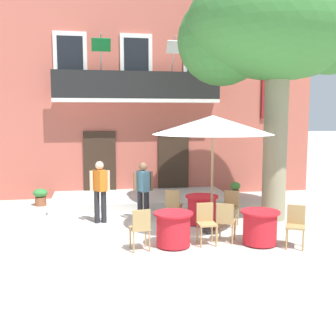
{
  "coord_description": "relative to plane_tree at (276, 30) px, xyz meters",
  "views": [
    {
      "loc": [
        -1.13,
        -9.55,
        2.85
      ],
      "look_at": [
        1.05,
        2.45,
        1.3
      ],
      "focal_mm": 44.46,
      "sensor_mm": 36.0,
      "label": 1
    }
  ],
  "objects": [
    {
      "name": "cafe_table_near_tree",
      "position": [
        -2.0,
        -0.22,
        -4.69
      ],
      "size": [
        0.86,
        0.86,
        0.76
      ],
      "color": "red",
      "rests_on": "ground"
    },
    {
      "name": "building_facade",
      "position": [
        -3.25,
        5.97,
        -1.33
      ],
      "size": [
        13.0,
        5.09,
        7.5
      ],
      "color": "#BC5B4C",
      "rests_on": "ground"
    },
    {
      "name": "entrance_step_platform",
      "position": [
        -3.26,
        2.72,
        -4.95
      ],
      "size": [
        5.7,
        2.51,
        0.25
      ],
      "primitive_type": "cube",
      "color": "silver",
      "rests_on": "ground"
    },
    {
      "name": "cafe_umbrella",
      "position": [
        -1.96,
        -1.0,
        -2.47
      ],
      "size": [
        2.9,
        2.9,
        2.85
      ],
      "color": "#997A56",
      "rests_on": "ground"
    },
    {
      "name": "cafe_table_front",
      "position": [
        -1.19,
        -2.14,
        -4.69
      ],
      "size": [
        0.86,
        0.86,
        0.76
      ],
      "color": "red",
      "rests_on": "ground"
    },
    {
      "name": "pedestrian_mid_plaza",
      "position": [
        -4.62,
        0.41,
        -4.15
      ],
      "size": [
        0.53,
        0.4,
        1.65
      ],
      "color": "#232328",
      "rests_on": "ground"
    },
    {
      "name": "cafe_chair_near_tree_0",
      "position": [
        -1.31,
        -0.51,
        -4.55
      ],
      "size": [
        0.54,
        0.54,
        0.91
      ],
      "color": "tan",
      "rests_on": "ground"
    },
    {
      "name": "cafe_chair_near_tree_1",
      "position": [
        -2.73,
        -0.0,
        -4.55
      ],
      "size": [
        0.52,
        0.52,
        0.91
      ],
      "color": "tan",
      "rests_on": "ground"
    },
    {
      "name": "cafe_table_middle",
      "position": [
        -3.1,
        -1.93,
        -4.69
      ],
      "size": [
        0.86,
        0.86,
        0.76
      ],
      "color": "red",
      "rests_on": "ground"
    },
    {
      "name": "plane_tree",
      "position": [
        0.0,
        0.0,
        0.0
      ],
      "size": [
        5.0,
        4.39,
        6.69
      ],
      "color": "gray",
      "rests_on": "ground"
    },
    {
      "name": "cafe_chair_middle_0",
      "position": [
        -2.35,
        -1.87,
        -4.55
      ],
      "size": [
        0.4,
        0.4,
        0.91
      ],
      "color": "tan",
      "rests_on": "ground"
    },
    {
      "name": "ground_planter_right",
      "position": [
        -0.06,
        2.69,
        -4.74
      ],
      "size": [
        0.34,
        0.34,
        0.61
      ],
      "color": "#47423D",
      "rests_on": "ground"
    },
    {
      "name": "ground_planter_left",
      "position": [
        -6.45,
        2.9,
        -4.77
      ],
      "size": [
        0.45,
        0.45,
        0.54
      ],
      "color": "#995638",
      "rests_on": "ground"
    },
    {
      "name": "cafe_chair_front_0",
      "position": [
        -0.49,
        -2.43,
        -4.55
      ],
      "size": [
        0.54,
        0.54,
        0.91
      ],
      "color": "tan",
      "rests_on": "ground"
    },
    {
      "name": "ground_plane",
      "position": [
        -3.65,
        -1.02,
        -5.08
      ],
      "size": [
        120.0,
        120.0,
        0.0
      ],
      "primitive_type": "plane",
      "color": "beige"
    },
    {
      "name": "cafe_chair_front_1",
      "position": [
        -1.88,
        -1.85,
        -4.55
      ],
      "size": [
        0.54,
        0.54,
        0.91
      ],
      "color": "tan",
      "rests_on": "ground"
    },
    {
      "name": "cafe_chair_middle_1",
      "position": [
        -3.83,
        -2.1,
        -4.55
      ],
      "size": [
        0.44,
        0.44,
        0.91
      ],
      "color": "tan",
      "rests_on": "ground"
    },
    {
      "name": "pedestrian_near_entrance",
      "position": [
        -3.47,
        0.45,
        -4.18
      ],
      "size": [
        0.53,
        0.4,
        1.59
      ],
      "color": "#232328",
      "rests_on": "ground"
    }
  ]
}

